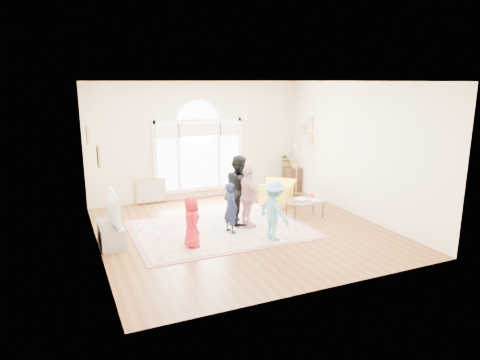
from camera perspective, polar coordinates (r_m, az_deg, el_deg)
name	(u,v)px	position (r m, az deg, el deg)	size (l,w,h in m)	color
ground	(242,230)	(9.47, 0.32, -6.71)	(6.00, 6.00, 0.00)	#573313
room_shell	(201,143)	(11.68, -5.28, 4.98)	(6.00, 6.00, 6.00)	beige
area_rug	(220,229)	(9.53, -2.63, -6.54)	(3.60, 2.60, 0.02)	beige
rug_border	(220,229)	(9.53, -2.63, -6.56)	(3.80, 2.80, 0.01)	#9A585E
tv_console	(111,234)	(9.01, -16.83, -6.95)	(0.45, 1.00, 0.42)	gray
television	(110,209)	(8.84, -17.01, -3.70)	(0.17, 1.12, 0.65)	black
coffee_table	(305,201)	(10.33, 8.63, -2.82)	(1.21, 0.79, 0.54)	silver
armchair	(278,193)	(11.36, 5.15, -1.72)	(0.95, 0.83, 0.62)	yellow
side_cabinet	(292,179)	(12.84, 6.96, 0.16)	(0.40, 0.50, 0.70)	black
floor_lamp	(297,152)	(12.03, 7.63, 3.79)	(0.29, 0.29, 1.51)	black
plant_pedestal	(286,178)	(12.97, 6.21, 0.31)	(0.20, 0.20, 0.70)	white
potted_plant	(287,159)	(12.85, 6.28, 2.77)	(0.39, 0.34, 0.43)	#33722D
leaning_picture	(151,203)	(11.72, -11.73, -3.06)	(0.80, 0.05, 0.62)	tan
child_red	(192,222)	(8.42, -6.48, -5.55)	(0.50, 0.33, 1.03)	#B01422
child_navy	(230,208)	(9.14, -1.29, -3.70)	(0.40, 0.26, 1.10)	#141C3B
child_black	(239,190)	(9.67, -0.07, -1.28)	(0.77, 0.60, 1.58)	black
child_pink	(248,197)	(9.41, 1.07, -2.26)	(0.82, 0.34, 1.40)	#C68B8F
child_blue	(274,211)	(8.72, 4.56, -4.09)	(0.80, 0.46, 1.24)	#53A6C9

